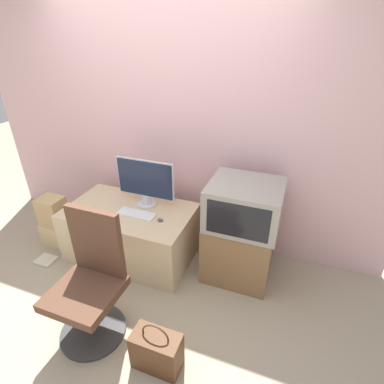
% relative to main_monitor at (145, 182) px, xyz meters
% --- Properties ---
extents(ground_plane, '(12.00, 12.00, 0.00)m').
position_rel_main_monitor_xyz_m(ground_plane, '(0.10, -0.92, -0.80)').
color(ground_plane, tan).
extents(wall_back, '(4.40, 0.05, 2.60)m').
position_rel_main_monitor_xyz_m(wall_back, '(0.10, 0.40, 0.50)').
color(wall_back, beige).
rests_on(wall_back, ground_plane).
extents(desk, '(1.25, 0.74, 0.55)m').
position_rel_main_monitor_xyz_m(desk, '(-0.12, -0.15, -0.53)').
color(desk, '#CCB289').
rests_on(desk, ground_plane).
extents(side_stand, '(0.61, 0.53, 0.58)m').
position_rel_main_monitor_xyz_m(side_stand, '(0.97, -0.04, -0.51)').
color(side_stand, olive).
rests_on(side_stand, ground_plane).
extents(main_monitor, '(0.60, 0.19, 0.49)m').
position_rel_main_monitor_xyz_m(main_monitor, '(0.00, 0.00, 0.00)').
color(main_monitor, silver).
rests_on(main_monitor, desk).
extents(keyboard, '(0.37, 0.13, 0.01)m').
position_rel_main_monitor_xyz_m(keyboard, '(-0.01, -0.20, -0.25)').
color(keyboard, white).
rests_on(keyboard, desk).
extents(mouse, '(0.06, 0.03, 0.03)m').
position_rel_main_monitor_xyz_m(mouse, '(0.26, -0.23, -0.24)').
color(mouse, '#4C4C51').
rests_on(mouse, desk).
extents(crt_tv, '(0.62, 0.56, 0.39)m').
position_rel_main_monitor_xyz_m(crt_tv, '(0.99, -0.04, -0.02)').
color(crt_tv, gray).
rests_on(crt_tv, side_stand).
extents(office_chair, '(0.50, 0.50, 1.02)m').
position_rel_main_monitor_xyz_m(office_chair, '(0.07, -1.03, -0.36)').
color(office_chair, '#333333').
rests_on(office_chair, ground_plane).
extents(cardboard_box_lower, '(0.30, 0.23, 0.27)m').
position_rel_main_monitor_xyz_m(cardboard_box_lower, '(-0.98, -0.29, -0.67)').
color(cardboard_box_lower, '#D1B27F').
rests_on(cardboard_box_lower, ground_plane).
extents(cardboard_box_upper, '(0.25, 0.21, 0.31)m').
position_rel_main_monitor_xyz_m(cardboard_box_upper, '(-0.98, -0.29, -0.38)').
color(cardboard_box_upper, tan).
rests_on(cardboard_box_upper, cardboard_box_lower).
extents(handbag, '(0.34, 0.18, 0.41)m').
position_rel_main_monitor_xyz_m(handbag, '(0.66, -1.15, -0.65)').
color(handbag, '#4C2D19').
rests_on(handbag, ground_plane).
extents(book, '(0.19, 0.17, 0.02)m').
position_rel_main_monitor_xyz_m(book, '(-0.91, -0.58, -0.79)').
color(book, beige).
rests_on(book, ground_plane).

